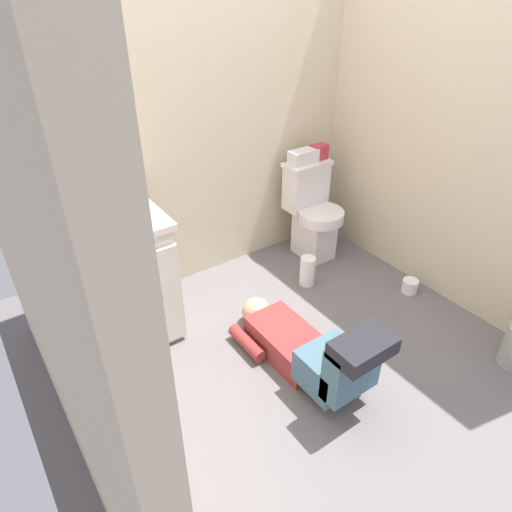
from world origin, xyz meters
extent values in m
cube|color=slate|center=(0.00, 0.00, -0.02)|extent=(2.92, 3.20, 0.04)
cube|color=beige|center=(0.00, 1.14, 1.20)|extent=(2.58, 0.08, 2.40)
cube|color=beige|center=(-1.25, 0.00, 1.20)|extent=(0.08, 2.20, 2.40)
cube|color=beige|center=(1.25, 0.00, 1.20)|extent=(0.08, 2.20, 2.40)
cube|color=silver|center=(0.81, 0.80, 0.19)|extent=(0.22, 0.30, 0.38)
cylinder|color=silver|center=(0.81, 0.74, 0.38)|extent=(0.35, 0.35, 0.08)
cube|color=silver|center=(0.81, 0.93, 0.55)|extent=(0.34, 0.17, 0.34)
cube|color=silver|center=(0.81, 0.93, 0.73)|extent=(0.36, 0.19, 0.03)
cube|color=beige|center=(-0.77, 0.76, 0.39)|extent=(0.56, 0.48, 0.78)
cube|color=silver|center=(-0.77, 0.76, 0.80)|extent=(0.60, 0.52, 0.04)
cylinder|color=silver|center=(-0.77, 0.74, 0.79)|extent=(0.28, 0.28, 0.05)
cube|color=beige|center=(-0.62, 0.51, 0.37)|extent=(0.26, 0.03, 0.66)
cylinder|color=silver|center=(-0.77, 0.90, 0.87)|extent=(0.02, 0.02, 0.10)
cube|color=maroon|center=(-0.05, 0.04, 0.09)|extent=(0.29, 0.52, 0.17)
sphere|color=tan|center=(-0.05, 0.37, 0.10)|extent=(0.19, 0.19, 0.19)
cube|color=#406072|center=(-0.05, -0.32, 0.18)|extent=(0.31, 0.28, 0.20)
cube|color=#406072|center=(-0.05, -0.46, 0.30)|extent=(0.31, 0.12, 0.32)
cube|color=black|center=(-0.05, -0.51, 0.47)|extent=(0.31, 0.19, 0.09)
cylinder|color=maroon|center=(-0.24, 0.20, 0.06)|extent=(0.08, 0.30, 0.08)
cube|color=silver|center=(0.76, 0.93, 0.80)|extent=(0.22, 0.11, 0.10)
cube|color=#B22D3F|center=(0.91, 0.93, 0.81)|extent=(0.12, 0.09, 0.11)
cylinder|color=#439665|center=(-0.96, 0.88, 0.89)|extent=(0.06, 0.06, 0.13)
cylinder|color=black|center=(-0.96, 0.88, 0.97)|extent=(0.02, 0.02, 0.04)
cylinder|color=silver|center=(-0.88, 0.88, 0.88)|extent=(0.05, 0.05, 0.13)
cylinder|color=#406BB8|center=(-0.81, 0.90, 0.90)|extent=(0.04, 0.04, 0.16)
cylinder|color=#469B49|center=(-0.74, 0.85, 0.87)|extent=(0.05, 0.05, 0.11)
cylinder|color=silver|center=(-0.66, 0.85, 0.89)|extent=(0.04, 0.04, 0.15)
cylinder|color=white|center=(0.51, 0.52, 0.11)|extent=(0.11, 0.11, 0.23)
cylinder|color=white|center=(1.05, 0.02, 0.05)|extent=(0.11, 0.11, 0.10)
camera|label=1|loc=(-1.36, -1.49, 2.00)|focal=31.89mm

